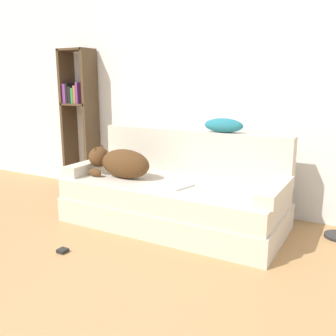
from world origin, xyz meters
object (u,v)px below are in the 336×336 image
at_px(laptop, 172,184).
at_px(throw_pillow, 224,125).
at_px(couch, 173,203).
at_px(power_adapter, 63,251).
at_px(bookshelf, 79,111).
at_px(dog, 119,162).

bearing_deg(laptop, throw_pillow, 75.89).
bearing_deg(throw_pillow, laptop, -119.35).
bearing_deg(couch, power_adapter, -116.31).
height_order(bookshelf, power_adapter, bookshelf).
bearing_deg(throw_pillow, power_adapter, -120.77).
relative_size(dog, laptop, 1.83).
bearing_deg(laptop, bookshelf, 173.91).
height_order(couch, power_adapter, couch).
bearing_deg(dog, couch, 10.42).
distance_m(throw_pillow, power_adapter, 1.80).
bearing_deg(bookshelf, dog, -30.91).
xyz_separation_m(throw_pillow, power_adapter, (-0.80, -1.34, -0.89)).
bearing_deg(power_adapter, couch, 63.69).
bearing_deg(couch, throw_pillow, 49.81).
xyz_separation_m(throw_pillow, bookshelf, (-1.91, 0.15, 0.05)).
bearing_deg(bookshelf, throw_pillow, -4.44).
bearing_deg(dog, throw_pillow, 29.40).
height_order(couch, dog, dog).
distance_m(bookshelf, power_adapter, 2.09).
distance_m(laptop, throw_pillow, 0.75).
xyz_separation_m(dog, power_adapter, (0.06, -0.85, -0.54)).
bearing_deg(dog, power_adapter, -85.82).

